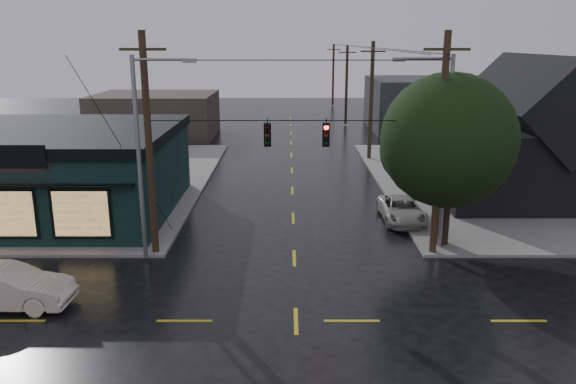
{
  "coord_description": "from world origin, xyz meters",
  "views": [
    {
      "loc": [
        -0.28,
        -18.19,
        9.74
      ],
      "look_at": [
        -0.29,
        5.3,
        3.36
      ],
      "focal_mm": 35.0,
      "sensor_mm": 36.0,
      "label": 1
    }
  ],
  "objects_px": {
    "utility_pole_nw": "(156,254)",
    "corner_tree": "(448,141)",
    "sedan_cream": "(6,287)",
    "suv_silver": "(402,210)",
    "utility_pole_ne": "(432,254)"
  },
  "relations": [
    {
      "from": "utility_pole_nw",
      "to": "corner_tree",
      "type": "bearing_deg",
      "value": 4.69
    },
    {
      "from": "corner_tree",
      "to": "sedan_cream",
      "type": "height_order",
      "value": "corner_tree"
    },
    {
      "from": "utility_pole_nw",
      "to": "suv_silver",
      "type": "height_order",
      "value": "utility_pole_nw"
    },
    {
      "from": "utility_pole_nw",
      "to": "suv_silver",
      "type": "relative_size",
      "value": 2.17
    },
    {
      "from": "suv_silver",
      "to": "corner_tree",
      "type": "bearing_deg",
      "value": -73.68
    },
    {
      "from": "corner_tree",
      "to": "suv_silver",
      "type": "height_order",
      "value": "corner_tree"
    },
    {
      "from": "corner_tree",
      "to": "utility_pole_ne",
      "type": "distance_m",
      "value": 5.36
    },
    {
      "from": "sedan_cream",
      "to": "suv_silver",
      "type": "height_order",
      "value": "sedan_cream"
    },
    {
      "from": "utility_pole_nw",
      "to": "sedan_cream",
      "type": "height_order",
      "value": "utility_pole_nw"
    },
    {
      "from": "corner_tree",
      "to": "suv_silver",
      "type": "bearing_deg",
      "value": 106.73
    },
    {
      "from": "corner_tree",
      "to": "suv_silver",
      "type": "relative_size",
      "value": 1.76
    },
    {
      "from": "utility_pole_ne",
      "to": "suv_silver",
      "type": "xyz_separation_m",
      "value": [
        -0.5,
        5.01,
        0.65
      ]
    },
    {
      "from": "corner_tree",
      "to": "utility_pole_nw",
      "type": "distance_m",
      "value": 14.66
    },
    {
      "from": "utility_pole_nw",
      "to": "sedan_cream",
      "type": "distance_m",
      "value": 6.97
    },
    {
      "from": "corner_tree",
      "to": "utility_pole_nw",
      "type": "height_order",
      "value": "corner_tree"
    }
  ]
}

